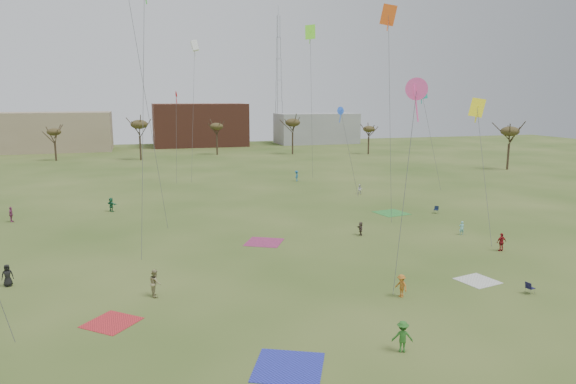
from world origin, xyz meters
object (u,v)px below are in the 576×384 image
object	(u,v)px
flyer_near_center	(403,336)
camp_chair_center	(530,290)
radio_tower	(278,79)
camp_chair_right	(436,211)
spectator_fore_a	(501,242)

from	to	relation	value
flyer_near_center	camp_chair_center	xyz separation A→B (m)	(12.94, 5.13, -0.63)
camp_chair_center	radio_tower	bearing A→B (deg)	-18.88
flyer_near_center	camp_chair_right	xyz separation A→B (m)	(20.83, 29.85, -0.63)
spectator_fore_a	camp_chair_center	size ratio (longest dim) A/B	1.92
camp_chair_center	radio_tower	distance (m)	130.07
camp_chair_right	radio_tower	bearing A→B (deg)	129.05
flyer_near_center	radio_tower	size ratio (longest dim) A/B	0.04
camp_chair_center	radio_tower	size ratio (longest dim) A/B	0.02
flyer_near_center	radio_tower	world-z (taller)	radio_tower
spectator_fore_a	camp_chair_center	bearing A→B (deg)	62.40
camp_chair_center	camp_chair_right	bearing A→B (deg)	-29.30
flyer_near_center	camp_chair_right	bearing A→B (deg)	-105.46
flyer_near_center	spectator_fore_a	distance (m)	23.05
camp_chair_center	camp_chair_right	xyz separation A→B (m)	(7.89, 24.72, 0.00)
flyer_near_center	spectator_fore_a	bearing A→B (deg)	-121.61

